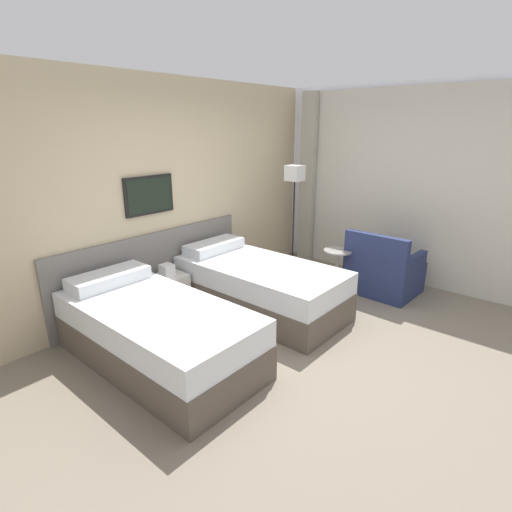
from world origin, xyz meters
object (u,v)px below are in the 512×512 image
object	(u,v)px
side_table	(337,263)
bed_near_door	(157,332)
bed_near_window	(259,286)
nightstand	(169,292)
armchair	(383,273)
floor_lamp	(294,185)

from	to	relation	value
side_table	bed_near_door	bearing A→B (deg)	170.65
bed_near_door	bed_near_window	world-z (taller)	same
bed_near_door	side_table	bearing A→B (deg)	-9.35
bed_near_door	bed_near_window	distance (m)	1.49
nightstand	side_table	distance (m)	2.23
bed_near_window	side_table	bearing A→B (deg)	-21.12
nightstand	side_table	bearing A→B (deg)	-33.45
bed_near_door	armchair	world-z (taller)	armchair
nightstand	floor_lamp	world-z (taller)	floor_lamp
bed_near_door	side_table	distance (m)	2.63
bed_near_window	floor_lamp	xyz separation A→B (m)	(1.41, 0.51, 1.02)
bed_near_door	bed_near_window	xyz separation A→B (m)	(1.49, 0.00, 0.00)
bed_near_window	armchair	size ratio (longest dim) A/B	2.36
bed_near_window	floor_lamp	world-z (taller)	floor_lamp
bed_near_window	armchair	distance (m)	1.74
bed_near_door	bed_near_window	size ratio (longest dim) A/B	1.00
floor_lamp	armchair	xyz separation A→B (m)	(0.07, -1.43, -1.05)
bed_near_window	armchair	world-z (taller)	armchair
bed_near_door	armchair	size ratio (longest dim) A/B	2.36
nightstand	floor_lamp	xyz separation A→B (m)	(2.15, -0.28, 1.08)
armchair	floor_lamp	bearing A→B (deg)	4.81
side_table	armchair	bearing A→B (deg)	-52.88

